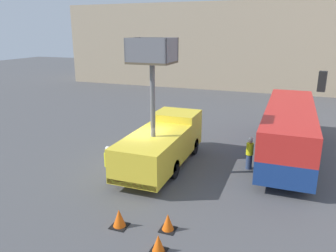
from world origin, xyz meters
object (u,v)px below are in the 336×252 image
(traffic_cone_mid_road, at_px, (168,223))
(traffic_cone_far_side, at_px, (158,244))
(utility_truck, at_px, (162,141))
(road_worker_near_truck, at_px, (109,164))
(road_worker_directing, at_px, (250,153))
(city_bus, at_px, (289,126))
(traffic_cone_near_truck, at_px, (119,219))

(traffic_cone_mid_road, distance_m, traffic_cone_far_side, 1.26)
(utility_truck, bearing_deg, road_worker_near_truck, -121.00)
(traffic_cone_far_side, bearing_deg, road_worker_directing, 76.60)
(traffic_cone_mid_road, bearing_deg, utility_truck, 113.55)
(traffic_cone_far_side, bearing_deg, city_bus, 71.17)
(city_bus, height_order, traffic_cone_far_side, city_bus)
(city_bus, height_order, traffic_cone_mid_road, city_bus)
(city_bus, relative_size, road_worker_directing, 6.53)
(utility_truck, bearing_deg, traffic_cone_mid_road, -66.45)
(road_worker_directing, bearing_deg, traffic_cone_mid_road, -80.88)
(utility_truck, distance_m, traffic_cone_far_side, 7.27)
(road_worker_near_truck, xyz_separation_m, road_worker_directing, (6.08, 4.03, -0.06))
(traffic_cone_mid_road, bearing_deg, road_worker_directing, 73.14)
(road_worker_near_truck, xyz_separation_m, traffic_cone_far_side, (4.18, -3.95, -0.63))
(road_worker_near_truck, xyz_separation_m, traffic_cone_mid_road, (4.04, -2.70, -0.62))
(road_worker_near_truck, bearing_deg, city_bus, -60.34)
(utility_truck, distance_m, city_bus, 7.48)
(road_worker_near_truck, height_order, traffic_cone_far_side, road_worker_near_truck)
(road_worker_near_truck, bearing_deg, road_worker_directing, -68.01)
(utility_truck, bearing_deg, road_worker_directing, 15.99)
(utility_truck, relative_size, traffic_cone_mid_road, 10.92)
(road_worker_near_truck, distance_m, road_worker_directing, 7.30)
(road_worker_directing, bearing_deg, road_worker_near_truck, -120.48)
(city_bus, distance_m, road_worker_near_truck, 10.51)
(road_worker_near_truck, distance_m, traffic_cone_near_truck, 3.91)
(traffic_cone_mid_road, xyz_separation_m, traffic_cone_far_side, (0.14, -1.26, -0.01))
(city_bus, relative_size, traffic_cone_mid_road, 17.42)
(utility_truck, height_order, road_worker_near_truck, utility_truck)
(utility_truck, relative_size, traffic_cone_near_truck, 10.12)
(city_bus, bearing_deg, traffic_cone_mid_road, 159.23)
(road_worker_directing, xyz_separation_m, traffic_cone_far_side, (-1.90, -7.99, -0.57))
(road_worker_directing, relative_size, traffic_cone_near_truck, 2.47)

